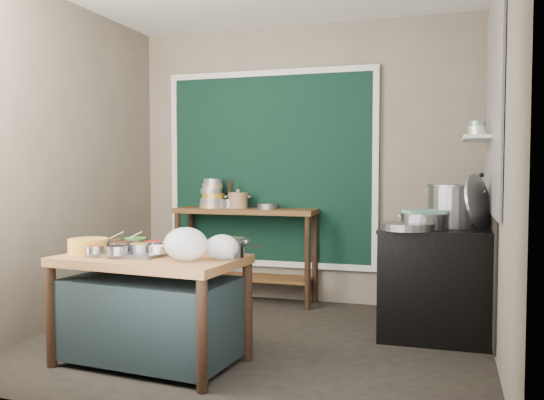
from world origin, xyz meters
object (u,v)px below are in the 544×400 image
(utensil_cup, at_px, (229,204))
(back_counter, at_px, (246,255))
(ceramic_crock, at_px, (238,201))
(stove_block, at_px, (439,285))
(condiment_tray, at_px, (129,253))
(stock_pot, at_px, (454,206))
(saucepan, at_px, (229,247))
(steamer, at_px, (424,221))
(yellow_basin, at_px, (88,246))
(prep_table, at_px, (151,310))

(utensil_cup, bearing_deg, back_counter, -4.15)
(back_counter, relative_size, ceramic_crock, 6.92)
(stove_block, relative_size, condiment_tray, 1.64)
(ceramic_crock, distance_m, stock_pot, 2.18)
(saucepan, bearing_deg, back_counter, 98.91)
(back_counter, height_order, steamer, steamer)
(back_counter, xyz_separation_m, stock_pot, (2.01, -0.60, 0.58))
(yellow_basin, height_order, stock_pot, stock_pot)
(prep_table, relative_size, stove_block, 1.39)
(saucepan, bearing_deg, prep_table, -174.60)
(condiment_tray, relative_size, utensil_cup, 3.58)
(prep_table, height_order, utensil_cup, utensil_cup)
(saucepan, bearing_deg, steamer, 32.31)
(utensil_cup, xyz_separation_m, steamer, (1.96, -0.84, -0.05))
(stove_block, xyz_separation_m, ceramic_crock, (-1.98, 0.74, 0.60))
(condiment_tray, xyz_separation_m, yellow_basin, (-0.29, -0.06, 0.04))
(ceramic_crock, relative_size, stock_pot, 0.47)
(utensil_cup, bearing_deg, steamer, -23.04)
(stock_pot, bearing_deg, stove_block, -131.08)
(condiment_tray, bearing_deg, prep_table, -8.64)
(prep_table, distance_m, utensil_cup, 2.09)
(stove_block, xyz_separation_m, condiment_tray, (-2.07, -1.22, 0.34))
(stock_pot, bearing_deg, steamer, -136.09)
(back_counter, height_order, condiment_tray, back_counter)
(prep_table, distance_m, ceramic_crock, 2.09)
(prep_table, relative_size, steamer, 3.31)
(utensil_cup, distance_m, ceramic_crock, 0.10)
(back_counter, bearing_deg, stove_block, -21.02)
(condiment_tray, relative_size, saucepan, 2.31)
(back_counter, bearing_deg, ceramic_crock, 174.81)
(prep_table, bearing_deg, steamer, 38.65)
(utensil_cup, bearing_deg, stove_block, -19.65)
(yellow_basin, relative_size, ceramic_crock, 1.33)
(yellow_basin, distance_m, utensil_cup, 2.05)
(condiment_tray, height_order, saucepan, saucepan)
(stove_block, bearing_deg, steamer, -141.67)
(stock_pot, height_order, steamer, stock_pot)
(yellow_basin, bearing_deg, condiment_tray, 11.84)
(back_counter, bearing_deg, stock_pot, -16.75)
(back_counter, relative_size, condiment_tray, 2.64)
(stock_pot, xyz_separation_m, steamer, (-0.23, -0.22, -0.11))
(ceramic_crock, height_order, stock_pot, stock_pot)
(stove_block, bearing_deg, condiment_tray, -149.56)
(yellow_basin, bearing_deg, steamer, 27.85)
(back_counter, height_order, stock_pot, stock_pot)
(utensil_cup, height_order, steamer, utensil_cup)
(prep_table, bearing_deg, saucepan, 18.41)
(stove_block, bearing_deg, yellow_basin, -151.57)
(stove_block, xyz_separation_m, stock_pot, (0.11, 0.13, 0.63))
(prep_table, distance_m, stove_block, 2.26)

